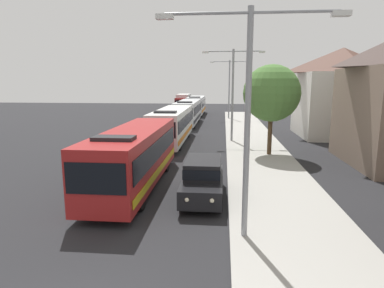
{
  "coord_description": "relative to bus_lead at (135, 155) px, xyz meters",
  "views": [
    {
      "loc": [
        3.3,
        -5.79,
        5.46
      ],
      "look_at": [
        1.5,
        13.22,
        1.89
      ],
      "focal_mm": 30.96,
      "sensor_mm": 36.0,
      "label": 1
    }
  ],
  "objects": [
    {
      "name": "bus_lead",
      "position": [
        0.0,
        0.0,
        0.0
      ],
      "size": [
        2.58,
        10.98,
        3.21
      ],
      "color": "maroon",
      "rests_on": "ground_plane"
    },
    {
      "name": "bus_second_in_line",
      "position": [
        0.0,
        12.8,
        0.0
      ],
      "size": [
        2.58,
        11.56,
        3.21
      ],
      "color": "silver",
      "rests_on": "ground_plane"
    },
    {
      "name": "bus_fourth_in_line",
      "position": [
        -0.0,
        39.41,
        -0.0
      ],
      "size": [
        2.58,
        10.69,
        3.21
      ],
      "color": "silver",
      "rests_on": "ground_plane"
    },
    {
      "name": "streetlamp_mid",
      "position": [
        5.4,
        13.71,
        3.46
      ],
      "size": [
        5.52,
        0.28,
        8.2
      ],
      "color": "gray",
      "rests_on": "sidewalk"
    },
    {
      "name": "streetlamp_near",
      "position": [
        5.4,
        -5.67,
        3.2
      ],
      "size": [
        6.0,
        0.28,
        7.65
      ],
      "color": "gray",
      "rests_on": "sidewalk"
    },
    {
      "name": "bus_middle",
      "position": [
        0.0,
        26.16,
        0.0
      ],
      "size": [
        2.58,
        11.8,
        3.21
      ],
      "color": "silver",
      "rests_on": "ground_plane"
    },
    {
      "name": "streetlamp_far",
      "position": [
        5.4,
        33.09,
        3.62
      ],
      "size": [
        5.68,
        0.28,
        8.48
      ],
      "color": "gray",
      "rests_on": "sidewalk"
    },
    {
      "name": "box_truck_oncoming",
      "position": [
        -3.3,
        48.13,
        0.02
      ],
      "size": [
        2.35,
        7.49,
        3.15
      ],
      "color": "maroon",
      "rests_on": "ground_plane"
    },
    {
      "name": "white_suv",
      "position": [
        3.7,
        -1.62,
        -0.66
      ],
      "size": [
        1.86,
        4.89,
        1.9
      ],
      "color": "black",
      "rests_on": "ground_plane"
    },
    {
      "name": "house_distant_gabled",
      "position": [
        16.31,
        18.3,
        2.81
      ],
      "size": [
        8.23,
        8.62,
        8.83
      ],
      "color": "beige",
      "rests_on": "ground_plane"
    },
    {
      "name": "roadside_tree",
      "position": [
        8.06,
        8.02,
        2.97
      ],
      "size": [
        4.14,
        4.14,
        6.59
      ],
      "color": "#4C3823",
      "rests_on": "sidewalk"
    }
  ]
}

